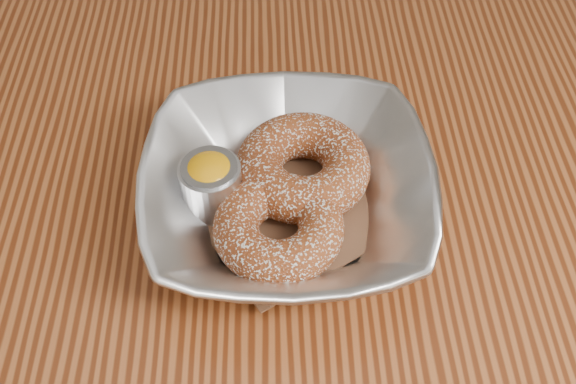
{
  "coord_description": "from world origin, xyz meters",
  "views": [
    {
      "loc": [
        -0.13,
        -0.28,
        1.21
      ],
      "look_at": [
        -0.11,
        0.07,
        0.78
      ],
      "focal_mm": 42.0,
      "sensor_mm": 36.0,
      "label": 1
    }
  ],
  "objects_px": {
    "serving_bowl": "(288,193)",
    "donut_front": "(279,228)",
    "ramekin": "(211,183)",
    "donut_back": "(303,167)",
    "table": "(416,341)"
  },
  "relations": [
    {
      "from": "donut_front",
      "to": "ramekin",
      "type": "xyz_separation_m",
      "value": [
        -0.05,
        0.04,
        0.01
      ]
    },
    {
      "from": "donut_back",
      "to": "serving_bowl",
      "type": "bearing_deg",
      "value": -116.49
    },
    {
      "from": "table",
      "to": "donut_front",
      "type": "relative_size",
      "value": 11.53
    },
    {
      "from": "table",
      "to": "donut_back",
      "type": "bearing_deg",
      "value": 135.01
    },
    {
      "from": "ramekin",
      "to": "serving_bowl",
      "type": "bearing_deg",
      "value": -6.73
    },
    {
      "from": "table",
      "to": "donut_back",
      "type": "xyz_separation_m",
      "value": [
        -0.1,
        0.1,
        0.13
      ]
    },
    {
      "from": "donut_back",
      "to": "donut_front",
      "type": "height_order",
      "value": "donut_back"
    },
    {
      "from": "donut_back",
      "to": "donut_front",
      "type": "xyz_separation_m",
      "value": [
        -0.02,
        -0.06,
        -0.0
      ]
    },
    {
      "from": "table",
      "to": "ramekin",
      "type": "bearing_deg",
      "value": 155.59
    },
    {
      "from": "serving_bowl",
      "to": "donut_front",
      "type": "distance_m",
      "value": 0.04
    },
    {
      "from": "donut_back",
      "to": "ramekin",
      "type": "bearing_deg",
      "value": -165.52
    },
    {
      "from": "serving_bowl",
      "to": "ramekin",
      "type": "height_order",
      "value": "ramekin"
    },
    {
      "from": "serving_bowl",
      "to": "donut_front",
      "type": "relative_size",
      "value": 2.29
    },
    {
      "from": "donut_back",
      "to": "donut_front",
      "type": "distance_m",
      "value": 0.07
    },
    {
      "from": "table",
      "to": "donut_front",
      "type": "bearing_deg",
      "value": 162.86
    }
  ]
}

